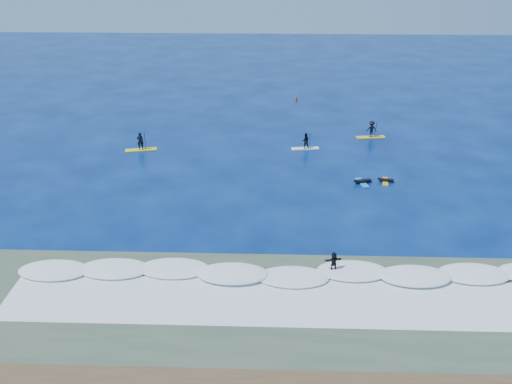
{
  "coord_description": "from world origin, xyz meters",
  "views": [
    {
      "loc": [
        -0.37,
        -41.94,
        21.27
      ],
      "look_at": [
        -1.84,
        1.46,
        0.6
      ],
      "focal_mm": 40.0,
      "sensor_mm": 36.0,
      "label": 1
    }
  ],
  "objects_px": {
    "sup_paddler_left": "(141,144)",
    "sup_paddler_right": "(371,130)",
    "wave_surfer": "(334,263)",
    "prone_paddler_far": "(362,182)",
    "sup_paddler_center": "(305,142)",
    "prone_paddler_near": "(386,181)",
    "marker_buoy": "(296,99)"
  },
  "relations": [
    {
      "from": "wave_surfer",
      "to": "prone_paddler_far",
      "type": "bearing_deg",
      "value": 61.0
    },
    {
      "from": "sup_paddler_left",
      "to": "prone_paddler_far",
      "type": "bearing_deg",
      "value": -31.26
    },
    {
      "from": "sup_paddler_left",
      "to": "sup_paddler_center",
      "type": "xyz_separation_m",
      "value": [
        16.87,
        0.96,
        0.04
      ]
    },
    {
      "from": "prone_paddler_far",
      "to": "marker_buoy",
      "type": "height_order",
      "value": "marker_buoy"
    },
    {
      "from": "sup_paddler_right",
      "to": "marker_buoy",
      "type": "distance_m",
      "value": 15.8
    },
    {
      "from": "sup_paddler_center",
      "to": "sup_paddler_left",
      "type": "bearing_deg",
      "value": 175.74
    },
    {
      "from": "prone_paddler_far",
      "to": "marker_buoy",
      "type": "bearing_deg",
      "value": -3.71
    },
    {
      "from": "prone_paddler_far",
      "to": "wave_surfer",
      "type": "xyz_separation_m",
      "value": [
        -3.9,
        -14.54,
        0.65
      ]
    },
    {
      "from": "prone_paddler_near",
      "to": "marker_buoy",
      "type": "relative_size",
      "value": 2.64
    },
    {
      "from": "sup_paddler_center",
      "to": "marker_buoy",
      "type": "xyz_separation_m",
      "value": [
        -0.41,
        17.45,
        -0.43
      ]
    },
    {
      "from": "prone_paddler_near",
      "to": "sup_paddler_center",
      "type": "bearing_deg",
      "value": 49.74
    },
    {
      "from": "sup_paddler_center",
      "to": "prone_paddler_near",
      "type": "distance_m",
      "value": 10.61
    },
    {
      "from": "sup_paddler_center",
      "to": "sup_paddler_right",
      "type": "distance_m",
      "value": 8.14
    },
    {
      "from": "prone_paddler_near",
      "to": "prone_paddler_far",
      "type": "xyz_separation_m",
      "value": [
        -2.13,
        -0.33,
        0.02
      ]
    },
    {
      "from": "sup_paddler_right",
      "to": "sup_paddler_left",
      "type": "bearing_deg",
      "value": -176.44
    },
    {
      "from": "sup_paddler_center",
      "to": "prone_paddler_far",
      "type": "bearing_deg",
      "value": -67.96
    },
    {
      "from": "sup_paddler_left",
      "to": "sup_paddler_right",
      "type": "relative_size",
      "value": 1.03
    },
    {
      "from": "prone_paddler_far",
      "to": "marker_buoy",
      "type": "distance_m",
      "value": 26.34
    },
    {
      "from": "wave_surfer",
      "to": "marker_buoy",
      "type": "xyz_separation_m",
      "value": [
        -1.26,
        40.37,
        -0.48
      ]
    },
    {
      "from": "sup_paddler_left",
      "to": "prone_paddler_far",
      "type": "relative_size",
      "value": 1.53
    },
    {
      "from": "sup_paddler_left",
      "to": "sup_paddler_right",
      "type": "xyz_separation_m",
      "value": [
        24.15,
        4.61,
        0.15
      ]
    },
    {
      "from": "sup_paddler_left",
      "to": "prone_paddler_near",
      "type": "height_order",
      "value": "sup_paddler_left"
    },
    {
      "from": "sup_paddler_right",
      "to": "wave_surfer",
      "type": "height_order",
      "value": "sup_paddler_right"
    },
    {
      "from": "sup_paddler_right",
      "to": "prone_paddler_near",
      "type": "bearing_deg",
      "value": -99.19
    },
    {
      "from": "sup_paddler_center",
      "to": "prone_paddler_near",
      "type": "bearing_deg",
      "value": -56.96
    },
    {
      "from": "prone_paddler_far",
      "to": "wave_surfer",
      "type": "bearing_deg",
      "value": 150.0
    },
    {
      "from": "prone_paddler_far",
      "to": "prone_paddler_near",
      "type": "bearing_deg",
      "value": -96.16
    },
    {
      "from": "prone_paddler_far",
      "to": "wave_surfer",
      "type": "distance_m",
      "value": 15.07
    },
    {
      "from": "sup_paddler_left",
      "to": "marker_buoy",
      "type": "relative_size",
      "value": 4.59
    },
    {
      "from": "sup_paddler_right",
      "to": "wave_surfer",
      "type": "xyz_separation_m",
      "value": [
        -6.42,
        -26.58,
        -0.06
      ]
    },
    {
      "from": "sup_paddler_left",
      "to": "sup_paddler_center",
      "type": "relative_size",
      "value": 1.14
    },
    {
      "from": "sup_paddler_center",
      "to": "prone_paddler_far",
      "type": "height_order",
      "value": "sup_paddler_center"
    }
  ]
}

